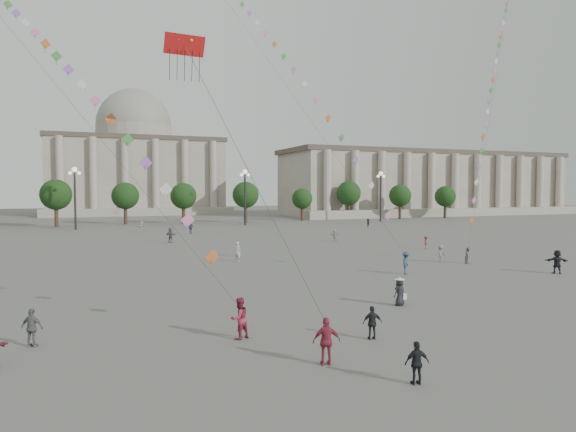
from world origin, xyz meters
name	(u,v)px	position (x,y,z in m)	size (l,w,h in m)	color
ground	(353,317)	(0.00, 0.00, 0.00)	(360.00, 360.00, 0.00)	#575552
hall_east	(428,184)	(75.00, 93.89, 8.43)	(84.00, 26.22, 17.20)	gray
hall_central	(135,164)	(0.00, 129.22, 14.23)	(48.30, 34.30, 35.50)	gray
tree_row	(159,197)	(0.00, 78.00, 5.39)	(137.12, 5.12, 8.00)	#37291B
lamp_post_mid_west	(75,186)	(-15.00, 70.00, 7.35)	(2.00, 0.90, 10.65)	#262628
lamp_post_mid_east	(245,187)	(15.00, 70.00, 7.35)	(2.00, 0.90, 10.65)	#262628
lamp_post_far_east	(381,187)	(45.00, 70.00, 7.35)	(2.00, 0.90, 10.65)	#262628
person_crowd_0	(190,228)	(1.74, 55.27, 0.92)	(1.08, 0.45, 1.85)	navy
person_crowd_3	(557,262)	(22.43, 6.52, 0.97)	(1.80, 0.57, 1.94)	black
person_crowd_4	(142,227)	(-5.04, 60.79, 0.87)	(1.61, 0.51, 1.74)	silver
person_crowd_6	(441,254)	(17.78, 15.32, 0.81)	(1.04, 0.60, 1.62)	slate
person_crowd_7	(335,235)	(17.15, 36.26, 0.80)	(1.49, 0.47, 1.60)	#ADADA9
person_crowd_8	(426,242)	(23.13, 24.77, 0.76)	(0.99, 0.57, 1.53)	maroon
person_crowd_9	(368,223)	(34.16, 56.63, 0.78)	(1.45, 0.46, 1.57)	black
person_crowd_12	(171,235)	(-3.21, 42.69, 0.96)	(1.77, 0.57, 1.91)	slate
person_crowd_13	(238,251)	(0.09, 22.88, 0.95)	(0.70, 0.46, 1.91)	beige
tourist_0	(327,341)	(-4.59, -6.24, 0.94)	(1.10, 0.46, 1.88)	maroon
tourist_1	(372,323)	(-1.14, -3.92, 0.77)	(0.90, 0.38, 1.54)	black
tourist_3	(32,328)	(-15.56, 0.54, 0.85)	(1.00, 0.41, 1.70)	slate
tourist_4	(417,363)	(-2.51, -9.23, 0.77)	(0.90, 0.37, 1.54)	black
kite_flyer_0	(239,318)	(-6.80, -1.62, 0.96)	(0.93, 0.73, 1.92)	#952840
kite_flyer_1	(406,263)	(10.77, 10.75, 0.92)	(1.19, 0.69, 1.85)	navy
kite_flyer_2	(468,255)	(19.59, 13.69, 0.75)	(0.73, 0.57, 1.51)	slate
hat_person	(400,291)	(3.91, 1.42, 0.86)	(0.91, 0.71, 1.69)	black
dragon_kite	(186,60)	(-8.14, 3.89, 13.84)	(2.92, 5.49, 16.94)	#B21313
kite_train_west	(12,16)	(-18.71, 25.14, 21.40)	(22.99, 50.20, 67.12)	#3F3F3F
kite_train_mid	(250,20)	(6.76, 40.06, 28.61)	(8.17, 54.56, 75.14)	#3F3F3F
kite_train_east	(498,58)	(35.29, 27.09, 23.36)	(29.98, 25.20, 56.05)	#3F3F3F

